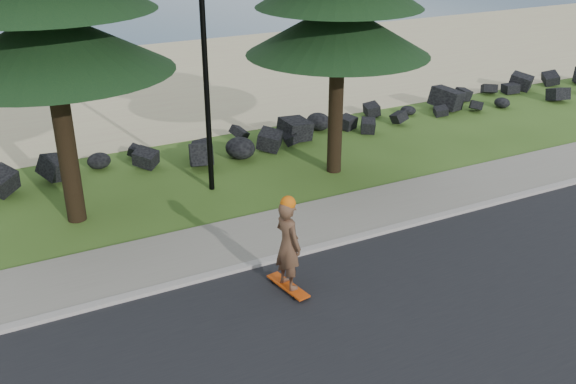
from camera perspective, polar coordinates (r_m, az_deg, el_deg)
name	(u,v)px	position (r m, az deg, el deg)	size (l,w,h in m)	color
ground	(263,241)	(14.39, -2.23, -4.40)	(160.00, 160.00, 0.00)	#36551A
road	(377,358)	(11.14, 7.92, -14.38)	(160.00, 7.00, 0.02)	black
kerb	(281,258)	(13.66, -0.63, -5.85)	(160.00, 0.20, 0.10)	#ADA49C
sidewalk	(259,236)	(14.53, -2.56, -3.92)	(160.00, 2.00, 0.08)	gray
beach_sand	(113,87)	(27.38, -15.33, 9.01)	(160.00, 15.00, 0.01)	#CDB388
seawall_boulders	(183,159)	(19.15, -9.33, 2.92)	(60.00, 2.40, 1.10)	black
lamp_post	(203,30)	(15.81, -7.54, 14.07)	(0.25, 0.14, 8.14)	black
skateboarder	(288,245)	(12.16, 0.00, -4.75)	(0.54, 1.11, 2.02)	#CB420B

